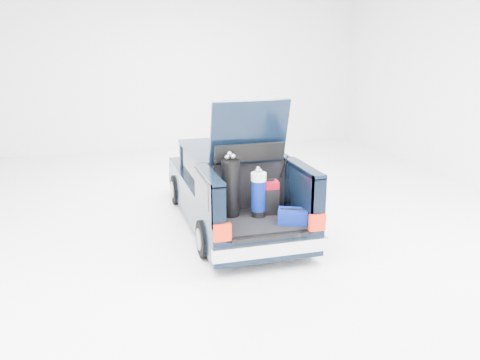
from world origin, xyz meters
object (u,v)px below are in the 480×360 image
object	(u,v)px
car	(231,188)
red_suitcase	(267,198)
blue_duffel	(293,216)
black_golf_bag	(230,188)
blue_golf_bag	(258,194)

from	to	relation	value
car	red_suitcase	world-z (taller)	car
car	blue_duffel	bearing A→B (deg)	-75.09
black_golf_bag	blue_golf_bag	world-z (taller)	black_golf_bag
blue_golf_bag	black_golf_bag	bearing A→B (deg)	-179.42
red_suitcase	blue_golf_bag	distance (m)	0.20
car	black_golf_bag	xyz separation A→B (m)	(-0.36, -1.29, 0.40)
red_suitcase	blue_duffel	size ratio (longest dim) A/B	1.09
car	red_suitcase	distance (m)	1.41
car	blue_golf_bag	world-z (taller)	car
car	blue_duffel	distance (m)	1.94
car	black_golf_bag	distance (m)	1.40
red_suitcase	blue_duffel	distance (m)	0.59
black_golf_bag	car	bearing A→B (deg)	86.06
blue_golf_bag	blue_duffel	xyz separation A→B (m)	(0.42, -0.45, -0.26)
blue_golf_bag	blue_duffel	world-z (taller)	blue_golf_bag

